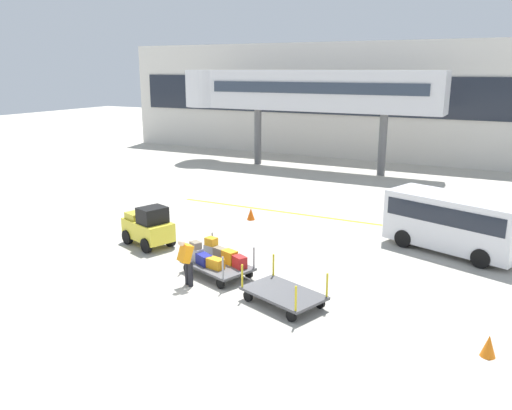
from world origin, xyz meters
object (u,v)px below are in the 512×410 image
safety_cone_near (489,346)px  baggage_cart_middle (283,293)px  safety_cone_far (251,214)px  baggage_cart_lead (216,260)px  baggage_tug (148,227)px  baggage_handler (186,260)px  shuttle_van (454,219)px

safety_cone_near → baggage_cart_middle: bearing=176.7°
safety_cone_far → baggage_cart_middle: bearing=-55.9°
baggage_cart_lead → baggage_cart_middle: (2.92, -1.06, -0.17)m
safety_cone_near → baggage_cart_lead: bearing=170.7°
baggage_cart_middle → safety_cone_far: 8.79m
baggage_tug → safety_cone_near: size_ratio=4.26×
baggage_cart_lead → baggage_handler: size_ratio=1.97×
baggage_cart_middle → baggage_cart_lead: bearing=160.1°
baggage_tug → baggage_cart_lead: size_ratio=0.76×
baggage_cart_middle → baggage_handler: bearing=-177.1°
baggage_cart_lead → safety_cone_near: bearing=-9.3°
shuttle_van → safety_cone_far: shuttle_van is taller
baggage_tug → safety_cone_far: baggage_tug is taller
baggage_tug → baggage_cart_middle: bearing=-19.3°
shuttle_van → safety_cone_near: shuttle_van is taller
baggage_cart_lead → shuttle_van: 8.92m
shuttle_van → baggage_tug: bearing=-155.8°
baggage_tug → baggage_cart_middle: size_ratio=0.76×
baggage_cart_middle → safety_cone_near: size_ratio=5.58×
baggage_cart_middle → baggage_handler: (-3.24, -0.16, 0.52)m
safety_cone_near → baggage_handler: bearing=179.0°
safety_cone_near → safety_cone_far: (-10.40, 7.59, 0.00)m
baggage_tug → safety_cone_far: (1.82, 4.91, -0.48)m
baggage_handler → safety_cone_far: (-1.69, 7.44, -0.59)m
safety_cone_near → safety_cone_far: 12.87m
baggage_tug → baggage_handler: bearing=-35.7°
shuttle_van → safety_cone_near: (1.81, -7.36, -0.96)m
baggage_cart_lead → safety_cone_near: baggage_cart_lead is taller
baggage_cart_lead → baggage_handler: (-0.31, -1.22, 0.35)m
shuttle_van → safety_cone_near: 7.64m
baggage_cart_lead → shuttle_van: bearing=42.3°
baggage_handler → baggage_cart_middle: bearing=2.9°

